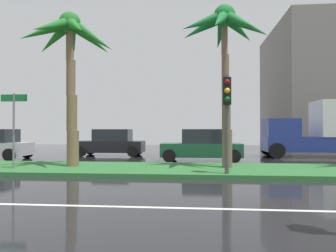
{
  "coord_description": "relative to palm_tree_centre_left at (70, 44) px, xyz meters",
  "views": [
    {
      "loc": [
        5.69,
        -4.8,
        1.7
      ],
      "look_at": [
        4.02,
        13.79,
        1.91
      ],
      "focal_mm": 33.6,
      "sensor_mm": 36.0,
      "label": 1
    }
  ],
  "objects": [
    {
      "name": "ground_plane",
      "position": [
        -0.3,
        0.87,
        -5.4
      ],
      "size": [
        90.0,
        42.0,
        0.1
      ],
      "primitive_type": "cube",
      "color": "black"
    },
    {
      "name": "median_strip",
      "position": [
        -0.3,
        -0.13,
        -5.27
      ],
      "size": [
        85.5,
        4.0,
        0.15
      ],
      "primitive_type": "cube",
      "color": "#2D6B33",
      "rests_on": "ground_plane"
    },
    {
      "name": "palm_tree_centre_left",
      "position": [
        0.0,
        0.0,
        0.0
      ],
      "size": [
        3.98,
        4.16,
        6.57
      ],
      "color": "brown",
      "rests_on": "median_strip"
    },
    {
      "name": "palm_tree_centre",
      "position": [
        6.56,
        0.23,
        0.33
      ],
      "size": [
        3.83,
        3.75,
        6.75
      ],
      "color": "brown",
      "rests_on": "median_strip"
    },
    {
      "name": "traffic_signal_median_right",
      "position": [
        6.46,
        -1.77,
        -2.82
      ],
      "size": [
        0.28,
        0.43,
        3.45
      ],
      "color": "#4C4C47",
      "rests_on": "median_strip"
    },
    {
      "name": "street_name_sign",
      "position": [
        -1.91,
        -0.95,
        -3.27
      ],
      "size": [
        1.1,
        0.08,
        3.0
      ],
      "color": "slate",
      "rests_on": "median_strip"
    },
    {
      "name": "car_in_traffic_second",
      "position": [
        -0.11,
        7.03,
        -4.52
      ],
      "size": [
        4.3,
        2.02,
        1.72
      ],
      "rotation": [
        0.0,
        0.0,
        3.14
      ],
      "color": "black",
      "rests_on": "ground_plane"
    },
    {
      "name": "car_in_traffic_third",
      "position": [
        5.7,
        4.13,
        -4.52
      ],
      "size": [
        4.3,
        2.02,
        1.72
      ],
      "rotation": [
        0.0,
        0.0,
        3.14
      ],
      "color": "#195133",
      "rests_on": "ground_plane"
    },
    {
      "name": "box_truck_lead",
      "position": [
        12.86,
        7.08,
        -3.8
      ],
      "size": [
        6.4,
        2.64,
        3.46
      ],
      "rotation": [
        0.0,
        0.0,
        3.14
      ],
      "color": "navy",
      "rests_on": "ground_plane"
    }
  ]
}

